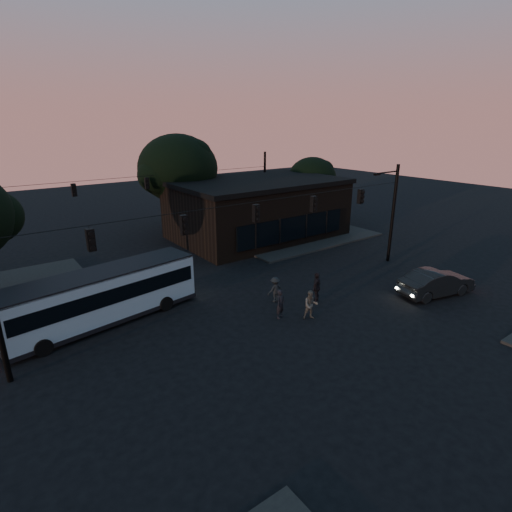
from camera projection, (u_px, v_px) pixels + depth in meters
ground at (301, 329)px, 21.23m from camera, size 120.00×120.00×0.00m
sidewalk_far_right at (294, 235)px, 38.63m from camera, size 14.00×10.00×0.15m
building at (257, 208)px, 37.60m from camera, size 15.40×10.41×5.40m
tree_behind at (178, 168)px, 38.26m from camera, size 7.60×7.60×9.43m
tree_right at (312, 178)px, 43.60m from camera, size 5.20×5.20×6.86m
signal_rig_near at (256, 232)px, 22.85m from camera, size 26.24×0.30×7.50m
signal_rig_far at (148, 196)px, 35.12m from camera, size 26.24×0.30×7.50m
bus at (103, 294)px, 21.48m from camera, size 10.67×3.96×2.93m
car at (436, 283)px, 25.14m from camera, size 5.30×2.82×1.66m
pedestrian_a at (281, 304)px, 22.16m from camera, size 0.71×0.57×1.69m
pedestrian_b at (311, 305)px, 22.05m from camera, size 1.03×0.97×1.68m
pedestrian_c at (317, 287)px, 24.10m from camera, size 1.22×0.94×1.93m
pedestrian_d at (275, 289)px, 24.20m from camera, size 1.05×0.64×1.58m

